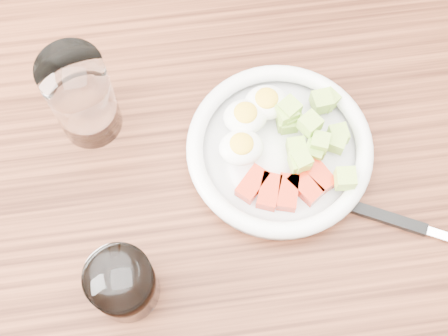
# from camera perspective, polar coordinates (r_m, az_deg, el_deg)

# --- Properties ---
(ground) EXTENTS (4.00, 4.00, 0.00)m
(ground) POSITION_cam_1_polar(r_m,az_deg,el_deg) (1.51, 0.43, -11.30)
(ground) COLOR brown
(ground) RESTS_ON ground
(dining_table) EXTENTS (1.50, 0.90, 0.77)m
(dining_table) POSITION_cam_1_polar(r_m,az_deg,el_deg) (0.86, 0.75, -3.68)
(dining_table) COLOR brown
(dining_table) RESTS_ON ground
(bowl) EXTENTS (0.23, 0.23, 0.06)m
(bowl) POSITION_cam_1_polar(r_m,az_deg,el_deg) (0.76, 5.03, 1.95)
(bowl) COLOR white
(bowl) RESTS_ON dining_table
(fork) EXTENTS (0.20, 0.11, 0.01)m
(fork) POSITION_cam_1_polar(r_m,az_deg,el_deg) (0.77, 16.50, -4.99)
(fork) COLOR black
(fork) RESTS_ON dining_table
(water_glass) EXTENTS (0.08, 0.08, 0.14)m
(water_glass) POSITION_cam_1_polar(r_m,az_deg,el_deg) (0.75, -12.89, 6.34)
(water_glass) COLOR white
(water_glass) RESTS_ON dining_table
(coffee_glass) EXTENTS (0.07, 0.07, 0.08)m
(coffee_glass) POSITION_cam_1_polar(r_m,az_deg,el_deg) (0.70, -9.21, -10.45)
(coffee_glass) COLOR white
(coffee_glass) RESTS_ON dining_table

